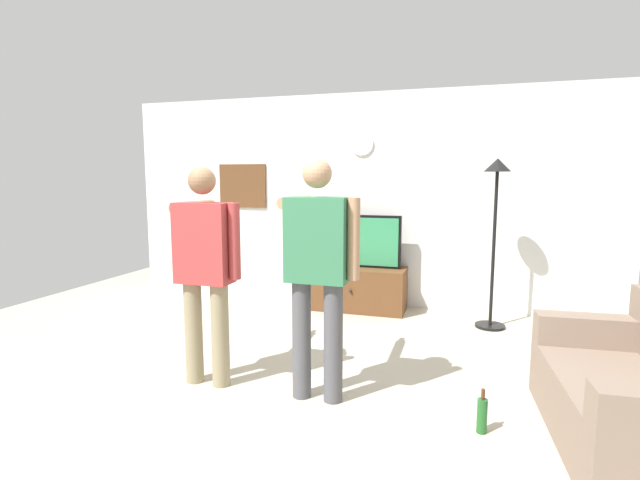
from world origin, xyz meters
TOP-DOWN VIEW (x-y plane):
  - ground_plane at (0.00, 0.00)m, footprint 8.40×8.40m
  - back_wall at (0.00, 2.95)m, footprint 6.40×0.10m
  - tv_stand at (0.05, 2.60)m, footprint 1.24×0.55m
  - television at (0.05, 2.65)m, footprint 1.10×0.07m
  - wall_clock at (0.05, 2.89)m, footprint 0.29×0.03m
  - framed_picture at (-1.62, 2.90)m, footprint 0.69×0.04m
  - floor_lamp at (1.64, 2.32)m, footprint 0.32×0.32m
  - person_standing_nearer_lamp at (-0.60, 0.15)m, footprint 0.61×0.78m
  - person_standing_nearer_couch at (0.32, 0.15)m, footprint 0.62×0.78m
  - beverage_bottle at (1.48, -0.01)m, footprint 0.07×0.07m

SIDE VIEW (x-z plane):
  - ground_plane at x=0.00m, z-range 0.00..0.00m
  - beverage_bottle at x=1.48m, z-range -0.03..0.27m
  - tv_stand at x=0.05m, z-range 0.00..0.53m
  - television at x=0.05m, z-range 0.53..1.18m
  - person_standing_nearer_lamp at x=-0.60m, z-range 0.12..1.84m
  - person_standing_nearer_couch at x=0.32m, z-range 0.13..1.90m
  - floor_lamp at x=1.64m, z-range 0.40..2.24m
  - back_wall at x=0.00m, z-range 0.00..2.70m
  - framed_picture at x=-1.62m, z-range 1.23..1.82m
  - wall_clock at x=0.05m, z-range 1.92..2.21m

